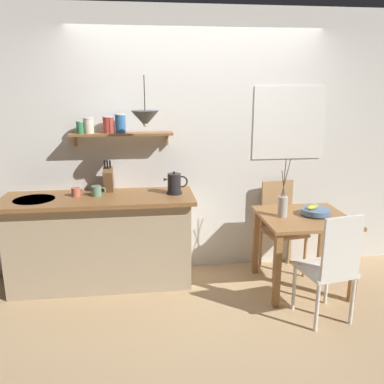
{
  "coord_description": "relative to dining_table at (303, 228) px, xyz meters",
  "views": [
    {
      "loc": [
        -0.58,
        -3.5,
        1.97
      ],
      "look_at": [
        -0.1,
        0.25,
        0.95
      ],
      "focal_mm": 37.83,
      "sensor_mm": 36.0,
      "label": 1
    }
  ],
  "objects": [
    {
      "name": "twig_vase",
      "position": [
        -0.22,
        0.01,
        0.23
      ],
      "size": [
        0.1,
        0.09,
        0.56
      ],
      "color": "#B7B2A8",
      "rests_on": "dining_table"
    },
    {
      "name": "dining_chair_near",
      "position": [
        -0.01,
        -0.64,
        -0.08
      ],
      "size": [
        0.46,
        0.47,
        0.98
      ],
      "color": "white",
      "rests_on": "ground_plane"
    },
    {
      "name": "ground_plane",
      "position": [
        -0.96,
        -0.01,
        -0.61
      ],
      "size": [
        14.0,
        14.0,
        0.0
      ],
      "primitive_type": "plane",
      "color": "tan"
    },
    {
      "name": "electric_kettle",
      "position": [
        -1.22,
        0.3,
        0.41
      ],
      "size": [
        0.24,
        0.15,
        0.22
      ],
      "color": "black",
      "rests_on": "kitchen_counter"
    },
    {
      "name": "coffee_mug_spare",
      "position": [
        -1.97,
        0.32,
        0.36
      ],
      "size": [
        0.14,
        0.09,
        0.1
      ],
      "color": "slate",
      "rests_on": "kitchen_counter"
    },
    {
      "name": "kitchen_counter",
      "position": [
        -1.96,
        0.31,
        -0.15
      ],
      "size": [
        1.83,
        0.63,
        0.92
      ],
      "color": "tan",
      "rests_on": "ground_plane"
    },
    {
      "name": "knife_block",
      "position": [
        -1.87,
        0.46,
        0.44
      ],
      "size": [
        0.09,
        0.2,
        0.32
      ],
      "color": "brown",
      "rests_on": "kitchen_counter"
    },
    {
      "name": "dining_table",
      "position": [
        0.0,
        0.0,
        0.0
      ],
      "size": [
        0.83,
        0.79,
        0.74
      ],
      "color": "#9E6B3D",
      "rests_on": "ground_plane"
    },
    {
      "name": "dining_chair_far",
      "position": [
        -0.09,
        0.41,
        -0.08
      ],
      "size": [
        0.46,
        0.45,
        0.97
      ],
      "color": "tan",
      "rests_on": "ground_plane"
    },
    {
      "name": "wall_shelf",
      "position": [
        -1.82,
        0.48,
        0.93
      ],
      "size": [
        1.0,
        0.2,
        0.31
      ],
      "color": "brown"
    },
    {
      "name": "coffee_mug_by_sink",
      "position": [
        -2.17,
        0.32,
        0.35
      ],
      "size": [
        0.12,
        0.08,
        0.09
      ],
      "color": "#C6664C",
      "rests_on": "kitchen_counter"
    },
    {
      "name": "fruit_bowl",
      "position": [
        0.11,
        0.01,
        0.17
      ],
      "size": [
        0.28,
        0.28,
        0.12
      ],
      "color": "#51759E",
      "rests_on": "dining_table"
    },
    {
      "name": "pendant_lamp",
      "position": [
        -1.49,
        0.16,
        1.05
      ],
      "size": [
        0.25,
        0.25,
        0.45
      ],
      "color": "black"
    },
    {
      "name": "back_wall",
      "position": [
        -0.75,
        0.64,
        0.74
      ],
      "size": [
        6.8,
        0.11,
        2.7
      ],
      "color": "white",
      "rests_on": "ground_plane"
    }
  ]
}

